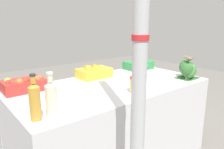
# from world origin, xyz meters

# --- Properties ---
(market_table) EXTENTS (1.88, 0.95, 0.83)m
(market_table) POSITION_xyz_m (0.00, 0.00, 0.42)
(market_table) COLOR silver
(market_table) RESTS_ON ground_plane
(support_pole) EXTENTS (0.09, 0.09, 2.55)m
(support_pole) POSITION_xyz_m (-0.44, -0.78, 1.28)
(support_pole) COLOR #B7BABF
(support_pole) RESTS_ON ground_plane
(apple_crate) EXTENTS (0.35, 0.23, 0.13)m
(apple_crate) POSITION_xyz_m (-0.72, 0.32, 0.89)
(apple_crate) COLOR red
(apple_crate) RESTS_ON market_table
(orange_crate) EXTENTS (0.35, 0.23, 0.14)m
(orange_crate) POSITION_xyz_m (0.01, 0.34, 0.90)
(orange_crate) COLOR gold
(orange_crate) RESTS_ON market_table
(carrot_crate) EXTENTS (0.35, 0.23, 0.14)m
(carrot_crate) POSITION_xyz_m (0.70, 0.33, 0.89)
(carrot_crate) COLOR #2D8442
(carrot_crate) RESTS_ON market_table
(broccoli_pile) EXTENTS (0.23, 0.22, 0.19)m
(broccoli_pile) POSITION_xyz_m (0.78, -0.32, 0.92)
(broccoli_pile) COLOR #2D602D
(broccoli_pile) RESTS_ON market_table
(juice_bottle_amber) EXTENTS (0.07, 0.07, 0.30)m
(juice_bottle_amber) POSITION_xyz_m (-0.85, -0.31, 0.96)
(juice_bottle_amber) COLOR gold
(juice_bottle_amber) RESTS_ON market_table
(juice_bottle_cloudy) EXTENTS (0.08, 0.08, 0.29)m
(juice_bottle_cloudy) POSITION_xyz_m (-0.75, -0.31, 0.95)
(juice_bottle_cloudy) COLOR beige
(juice_bottle_cloudy) RESTS_ON market_table
(pickle_jar) EXTENTS (0.11, 0.11, 0.14)m
(pickle_jar) POSITION_xyz_m (0.01, -0.31, 0.90)
(pickle_jar) COLOR #DBBC56
(pickle_jar) RESTS_ON market_table
(sparrow_bird) EXTENTS (0.04, 0.14, 0.05)m
(sparrow_bird) POSITION_xyz_m (0.77, -0.32, 1.05)
(sparrow_bird) COLOR #4C3D2D
(sparrow_bird) RESTS_ON broccoli_pile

